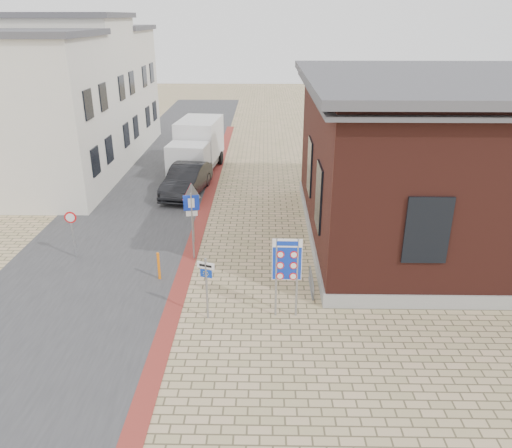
% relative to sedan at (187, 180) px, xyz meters
% --- Properties ---
extents(ground, '(120.00, 120.00, 0.00)m').
position_rel_sedan_xyz_m(ground, '(3.20, -12.29, -0.79)').
color(ground, tan).
rests_on(ground, ground).
extents(road_strip, '(7.00, 60.00, 0.02)m').
position_rel_sedan_xyz_m(road_strip, '(-2.30, 2.71, -0.78)').
color(road_strip, '#38383A').
rests_on(road_strip, ground).
extents(curb_strip, '(0.60, 40.00, 0.02)m').
position_rel_sedan_xyz_m(curb_strip, '(1.20, -2.29, -0.77)').
color(curb_strip, maroon).
rests_on(curb_strip, ground).
extents(brick_building, '(13.00, 13.00, 6.80)m').
position_rel_sedan_xyz_m(brick_building, '(12.19, -5.29, 2.70)').
color(brick_building, gray).
rests_on(brick_building, ground).
extents(townhouse_near, '(7.40, 6.40, 8.30)m').
position_rel_sedan_xyz_m(townhouse_near, '(-7.79, -0.29, 3.38)').
color(townhouse_near, silver).
rests_on(townhouse_near, ground).
extents(townhouse_mid, '(7.40, 6.40, 9.10)m').
position_rel_sedan_xyz_m(townhouse_mid, '(-7.79, 5.71, 3.78)').
color(townhouse_mid, silver).
rests_on(townhouse_mid, ground).
extents(townhouse_far, '(7.40, 6.40, 8.30)m').
position_rel_sedan_xyz_m(townhouse_far, '(-7.79, 11.71, 3.38)').
color(townhouse_far, silver).
rests_on(townhouse_far, ground).
extents(bike_rack, '(0.08, 1.80, 0.60)m').
position_rel_sedan_xyz_m(bike_rack, '(5.85, -10.09, -0.53)').
color(bike_rack, slate).
rests_on(bike_rack, ground).
extents(sedan, '(2.37, 4.99, 1.58)m').
position_rel_sedan_xyz_m(sedan, '(0.00, 0.00, 0.00)').
color(sedan, black).
rests_on(sedan, ground).
extents(box_truck, '(2.95, 6.00, 3.03)m').
position_rel_sedan_xyz_m(box_truck, '(0.02, 4.48, 0.77)').
color(box_truck, slate).
rests_on(box_truck, ground).
extents(border_sign, '(0.92, 0.08, 2.69)m').
position_rel_sedan_xyz_m(border_sign, '(4.88, -11.79, 1.14)').
color(border_sign, gray).
rests_on(border_sign, ground).
extents(essen_sign, '(0.55, 0.23, 2.11)m').
position_rel_sedan_xyz_m(essen_sign, '(2.40, -11.99, 0.58)').
color(essen_sign, gray).
rests_on(essen_sign, ground).
extents(parking_sign, '(0.60, 0.15, 2.74)m').
position_rel_sedan_xyz_m(parking_sign, '(1.40, -7.79, 1.10)').
color(parking_sign, gray).
rests_on(parking_sign, ground).
extents(yield_sign, '(0.88, 0.40, 2.60)m').
position_rel_sedan_xyz_m(yield_sign, '(1.20, -6.29, 1.21)').
color(yield_sign, gray).
rests_on(yield_sign, ground).
extents(speed_sign, '(0.46, 0.07, 1.97)m').
position_rel_sedan_xyz_m(speed_sign, '(-3.30, -7.79, 0.49)').
color(speed_sign, gray).
rests_on(speed_sign, ground).
extents(bollard, '(0.10, 0.10, 1.07)m').
position_rel_sedan_xyz_m(bollard, '(0.36, -9.49, -0.26)').
color(bollard, orange).
rests_on(bollard, ground).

